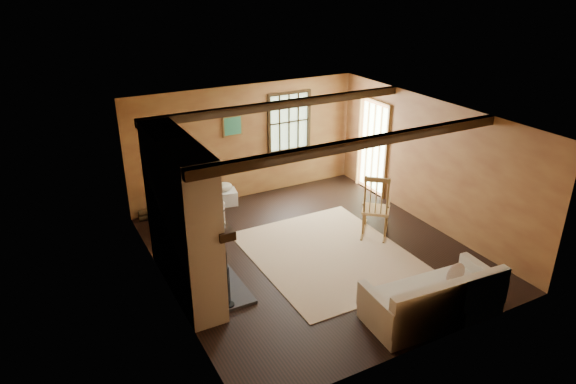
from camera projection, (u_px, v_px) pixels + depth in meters
ground at (313, 252)px, 8.90m from camera, size 5.50×5.50×0.00m
room_envelope at (318, 157)px, 8.54m from camera, size 5.02×5.52×2.44m
fireplace at (183, 223)px, 7.49m from camera, size 1.02×2.30×2.40m
rug at (329, 254)px, 8.82m from camera, size 2.50×3.00×0.01m
rocking_chair at (376, 209)px, 9.35m from camera, size 0.90×0.93×1.18m
sofa at (434, 301)px, 7.12m from camera, size 1.98×0.98×0.78m
firewood_pile at (154, 213)px, 10.06m from camera, size 0.61×0.11×0.22m
laundry_basket at (224, 198)px, 10.63m from camera, size 0.56×0.46×0.30m
basket_pillow at (224, 187)px, 10.53m from camera, size 0.41×0.35×0.18m
armchair at (180, 210)px, 9.64m from camera, size 1.06×1.06×0.70m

